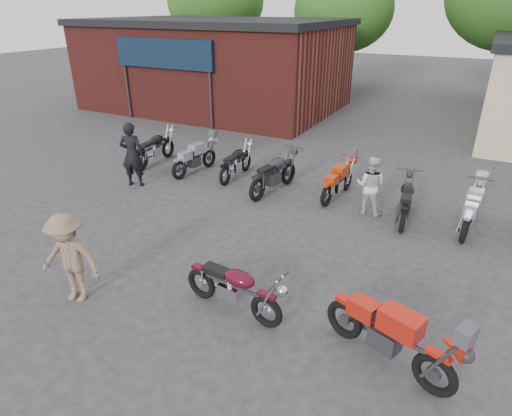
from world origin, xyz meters
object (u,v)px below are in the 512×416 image
at_px(helmet, 209,271).
at_px(row_bike_6, 472,208).
at_px(vintage_motorcycle, 234,285).
at_px(row_bike_3, 275,171).
at_px(person_tan, 70,259).
at_px(person_light, 370,186).
at_px(row_bike_5, 406,198).
at_px(person_dark, 132,155).
at_px(row_bike_0, 155,146).
at_px(row_bike_2, 236,161).
at_px(row_bike_4, 338,179).
at_px(sportbike, 391,332).
at_px(row_bike_1, 195,156).

relative_size(helmet, row_bike_6, 0.13).
bearing_deg(vintage_motorcycle, row_bike_3, 114.39).
bearing_deg(person_tan, vintage_motorcycle, 4.94).
height_order(person_light, row_bike_3, person_light).
xyz_separation_m(vintage_motorcycle, row_bike_5, (1.94, 5.09, 0.01)).
distance_m(row_bike_3, row_bike_5, 3.63).
bearing_deg(person_dark, row_bike_3, -179.99).
bearing_deg(row_bike_0, person_dark, -161.78).
distance_m(row_bike_2, row_bike_4, 3.25).
distance_m(person_dark, row_bike_5, 7.64).
bearing_deg(sportbike, row_bike_3, 150.29).
relative_size(person_light, row_bike_6, 0.78).
xyz_separation_m(person_tan, row_bike_4, (2.78, 6.63, -0.32)).
distance_m(row_bike_1, row_bike_3, 2.91).
xyz_separation_m(row_bike_0, row_bike_2, (3.06, 0.12, -0.05)).
distance_m(person_light, row_bike_3, 2.75).
relative_size(row_bike_1, row_bike_6, 0.97).
bearing_deg(person_light, row_bike_1, -3.19).
bearing_deg(person_dark, person_tan, 100.26).
distance_m(helmet, row_bike_0, 7.14).
xyz_separation_m(person_tan, row_bike_6, (6.15, 6.25, -0.29)).
height_order(person_light, row_bike_0, person_light).
relative_size(helmet, person_tan, 0.15).
relative_size(person_tan, row_bike_4, 0.92).
bearing_deg(helmet, sportbike, -10.82).
bearing_deg(vintage_motorcycle, person_light, 84.41).
bearing_deg(sportbike, helmet, -170.48).
bearing_deg(row_bike_2, sportbike, -135.76).
bearing_deg(row_bike_6, row_bike_2, 91.05).
relative_size(vintage_motorcycle, person_tan, 1.13).
bearing_deg(row_bike_5, row_bike_3, 82.10).
xyz_separation_m(helmet, row_bike_0, (-5.27, 4.80, 0.47)).
relative_size(person_light, row_bike_1, 0.80).
distance_m(person_tan, row_bike_5, 7.70).
relative_size(vintage_motorcycle, person_dark, 1.01).
xyz_separation_m(helmet, person_dark, (-4.56, 2.97, 0.83)).
distance_m(person_light, row_bike_6, 2.38).
distance_m(row_bike_3, row_bike_4, 1.79).
xyz_separation_m(person_light, row_bike_3, (-2.74, 0.15, -0.14)).
bearing_deg(row_bike_3, sportbike, -131.00).
xyz_separation_m(person_dark, person_light, (6.62, 1.32, -0.19)).
height_order(person_tan, row_bike_4, person_tan).
bearing_deg(row_bike_5, sportbike, -179.28).
bearing_deg(vintage_motorcycle, person_tan, -153.50).
bearing_deg(row_bike_6, row_bike_5, 99.94).
bearing_deg(row_bike_1, row_bike_3, -87.13).
bearing_deg(row_bike_0, row_bike_2, -90.80).
height_order(person_light, row_bike_4, person_light).
height_order(row_bike_5, row_bike_6, row_bike_6).
bearing_deg(helmet, row_bike_5, 56.10).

